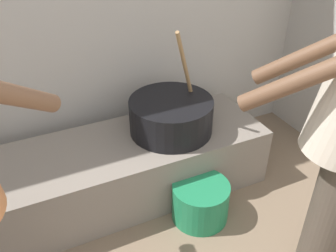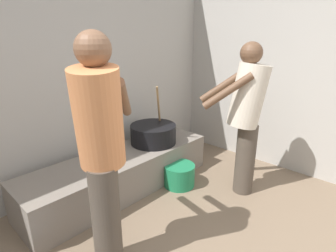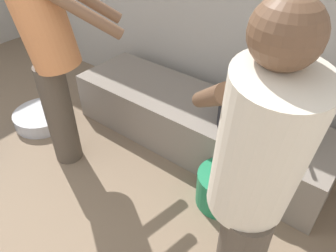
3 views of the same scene
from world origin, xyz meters
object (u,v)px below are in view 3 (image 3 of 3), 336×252
Objects in this scene: cook_in_orange_shirt at (48,44)px; metal_mixing_bowl at (42,117)px; cook_in_cream_shirt at (253,184)px; bucket_green_plastic at (222,188)px; cooking_pot_main at (258,112)px.

metal_mixing_bowl is (-0.56, 0.11, -0.87)m from cook_in_orange_shirt.
cook_in_cream_shirt is 1.00m from bucket_green_plastic.
cook_in_orange_shirt is 4.73× the size of bucket_green_plastic.
bucket_green_plastic is at bearing -88.96° from cooking_pot_main.
cook_in_cream_shirt is 0.95× the size of cook_in_orange_shirt.
cooking_pot_main is 0.56m from bucket_green_plastic.
bucket_green_plastic reaches higher than metal_mixing_bowl.
cooking_pot_main is 1.41m from cook_in_orange_shirt.
metal_mixing_bowl is (-1.71, -0.21, -0.06)m from bucket_green_plastic.
cook_in_orange_shirt is (-1.50, 0.23, 0.05)m from cook_in_cream_shirt.
cook_in_orange_shirt is at bearing -164.37° from bucket_green_plastic.
cook_in_orange_shirt is (-1.14, -0.72, 0.42)m from cooking_pot_main.
cooking_pot_main reaches higher than metal_mixing_bowl.
bucket_green_plastic is at bearing 123.22° from cook_in_cream_shirt.
cooking_pot_main is at bearing 19.61° from metal_mixing_bowl.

